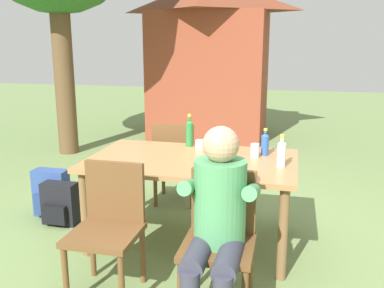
# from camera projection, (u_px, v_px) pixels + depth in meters

# --- Properties ---
(ground_plane) EXTENTS (24.00, 24.00, 0.00)m
(ground_plane) POSITION_uv_depth(u_px,v_px,m) (192.00, 241.00, 3.63)
(ground_plane) COLOR #6B844C
(dining_table) EXTENTS (1.68, 1.01, 0.73)m
(dining_table) POSITION_uv_depth(u_px,v_px,m) (192.00, 168.00, 3.48)
(dining_table) COLOR #A37547
(dining_table) RESTS_ON ground_plane
(chair_near_right) EXTENTS (0.45, 0.45, 0.87)m
(chair_near_right) POSITION_uv_depth(u_px,v_px,m) (220.00, 233.00, 2.67)
(chair_near_right) COLOR brown
(chair_near_right) RESTS_ON ground_plane
(chair_near_left) EXTENTS (0.44, 0.44, 0.87)m
(chair_near_left) POSITION_uv_depth(u_px,v_px,m) (109.00, 221.00, 2.85)
(chair_near_left) COLOR brown
(chair_near_left) RESTS_ON ground_plane
(chair_far_left) EXTENTS (0.48, 0.48, 0.87)m
(chair_far_left) POSITION_uv_depth(u_px,v_px,m) (175.00, 159.00, 4.36)
(chair_far_left) COLOR brown
(chair_far_left) RESTS_ON ground_plane
(person_in_white_shirt) EXTENTS (0.47, 0.61, 1.18)m
(person_in_white_shirt) POSITION_uv_depth(u_px,v_px,m) (218.00, 215.00, 2.53)
(person_in_white_shirt) COLOR #4C935B
(person_in_white_shirt) RESTS_ON ground_plane
(bottle_blue) EXTENTS (0.06, 0.06, 0.23)m
(bottle_blue) POSITION_uv_depth(u_px,v_px,m) (265.00, 144.00, 3.54)
(bottle_blue) COLOR #2D56A3
(bottle_blue) RESTS_ON dining_table
(bottle_green) EXTENTS (0.06, 0.06, 0.30)m
(bottle_green) POSITION_uv_depth(u_px,v_px,m) (189.00, 132.00, 3.83)
(bottle_green) COLOR #287A38
(bottle_green) RESTS_ON dining_table
(bottle_clear) EXTENTS (0.06, 0.06, 0.25)m
(bottle_clear) POSITION_uv_depth(u_px,v_px,m) (281.00, 153.00, 3.20)
(bottle_clear) COLOR white
(bottle_clear) RESTS_ON dining_table
(bottle_olive) EXTENTS (0.06, 0.06, 0.23)m
(bottle_olive) POSITION_uv_depth(u_px,v_px,m) (229.00, 156.00, 3.14)
(bottle_olive) COLOR #566623
(bottle_olive) RESTS_ON dining_table
(cup_glass) EXTENTS (0.07, 0.07, 0.11)m
(cup_glass) POSITION_uv_depth(u_px,v_px,m) (255.00, 151.00, 3.47)
(cup_glass) COLOR silver
(cup_glass) RESTS_ON dining_table
(cup_white) EXTENTS (0.08, 0.08, 0.09)m
(cup_white) POSITION_uv_depth(u_px,v_px,m) (200.00, 145.00, 3.73)
(cup_white) COLOR white
(cup_white) RESTS_ON dining_table
(table_knife) EXTENTS (0.07, 0.24, 0.01)m
(table_knife) POSITION_uv_depth(u_px,v_px,m) (282.00, 156.00, 3.51)
(table_knife) COLOR silver
(table_knife) RESTS_ON dining_table
(backpack_by_near_side) EXTENTS (0.32, 0.21, 0.40)m
(backpack_by_near_side) POSITION_uv_depth(u_px,v_px,m) (60.00, 204.00, 3.94)
(backpack_by_near_side) COLOR black
(backpack_by_near_side) RESTS_ON ground_plane
(backpack_by_far_side) EXTENTS (0.33, 0.22, 0.46)m
(backpack_by_far_side) POSITION_uv_depth(u_px,v_px,m) (51.00, 194.00, 4.12)
(backpack_by_far_side) COLOR #2D4784
(backpack_by_far_side) RESTS_ON ground_plane
(brick_kiosk) EXTENTS (2.22, 1.74, 2.71)m
(brick_kiosk) POSITION_uv_depth(u_px,v_px,m) (210.00, 56.00, 7.45)
(brick_kiosk) COLOR brown
(brick_kiosk) RESTS_ON ground_plane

